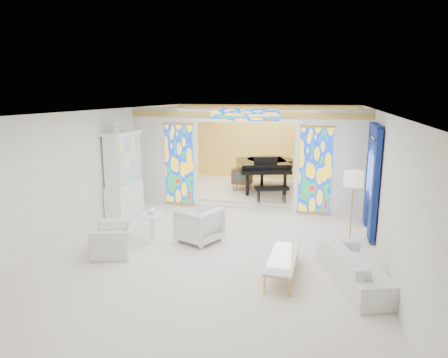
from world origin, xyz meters
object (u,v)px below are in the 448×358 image
(armchair_right, at_px, (199,225))
(grand_piano, at_px, (266,165))
(armchair_left, at_px, (115,239))
(china_cabinet, at_px, (124,175))
(tv_console, at_px, (242,176))
(sofa, at_px, (358,266))
(coffee_table, at_px, (283,259))

(armchair_right, relative_size, grand_piano, 0.26)
(armchair_left, distance_m, armchair_right, 1.92)
(china_cabinet, distance_m, tv_console, 4.14)
(armchair_right, distance_m, sofa, 3.68)
(sofa, bearing_deg, grand_piano, 3.25)
(china_cabinet, distance_m, armchair_right, 3.20)
(coffee_table, relative_size, grand_piano, 0.49)
(china_cabinet, bearing_deg, coffee_table, -30.72)
(armchair_left, xyz_separation_m, sofa, (4.99, -0.13, -0.00))
(china_cabinet, relative_size, coffee_table, 1.63)
(china_cabinet, height_order, armchair_left, china_cabinet)
(sofa, bearing_deg, china_cabinet, 45.92)
(armchair_right, xyz_separation_m, tv_console, (0.08, 4.53, 0.25))
(armchair_right, bearing_deg, coffee_table, 81.61)
(armchair_left, bearing_deg, armchair_right, 106.75)
(tv_console, bearing_deg, armchair_right, -85.48)
(sofa, xyz_separation_m, grand_piano, (-2.62, 6.22, 0.69))
(coffee_table, height_order, tv_console, tv_console)
(armchair_left, height_order, grand_piano, grand_piano)
(armchair_right, bearing_deg, armchair_left, -28.89)
(armchair_right, xyz_separation_m, grand_piano, (0.83, 4.93, 0.60))
(armchair_left, xyz_separation_m, armchair_right, (1.53, 1.16, 0.08))
(coffee_table, xyz_separation_m, grand_piano, (-1.26, 6.27, 0.67))
(sofa, distance_m, tv_console, 6.73)
(sofa, bearing_deg, tv_console, 10.53)
(armchair_right, bearing_deg, tv_console, -156.85)
(grand_piano, relative_size, tv_console, 4.62)
(grand_piano, bearing_deg, coffee_table, -97.39)
(china_cabinet, xyz_separation_m, armchair_left, (1.18, -2.68, -0.84))
(china_cabinet, bearing_deg, armchair_left, -66.25)
(armchair_left, height_order, armchair_right, armchair_right)
(china_cabinet, bearing_deg, grand_piano, 43.89)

